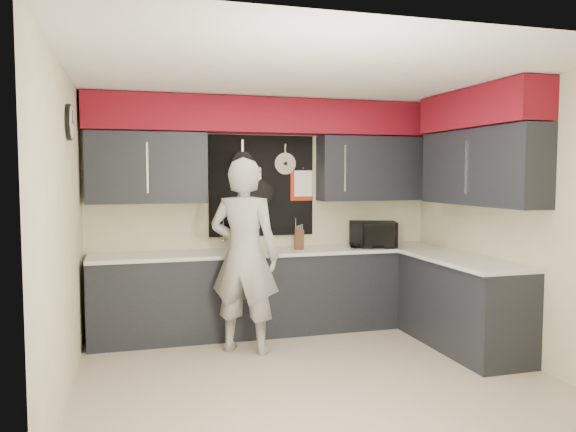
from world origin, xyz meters
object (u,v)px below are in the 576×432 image
object	(u,v)px
utensil_crock	(257,243)
microwave	(373,234)
coffee_maker	(246,237)
knife_block	(299,240)
person	(244,256)

from	to	relation	value
utensil_crock	microwave	bearing A→B (deg)	-2.08
utensil_crock	coffee_maker	world-z (taller)	coffee_maker
microwave	knife_block	size ratio (longest dim) A/B	2.42
person	knife_block	bearing A→B (deg)	-112.20
microwave	coffee_maker	world-z (taller)	coffee_maker
coffee_maker	microwave	bearing A→B (deg)	-19.22
utensil_crock	knife_block	bearing A→B (deg)	-2.77
knife_block	utensil_crock	distance (m)	0.48
knife_block	coffee_maker	world-z (taller)	coffee_maker
microwave	person	bearing A→B (deg)	-142.87
microwave	coffee_maker	bearing A→B (deg)	-163.94
microwave	utensil_crock	xyz separation A→B (m)	(-1.35, 0.05, -0.07)
microwave	person	world-z (taller)	person
coffee_maker	person	bearing A→B (deg)	-120.22
knife_block	utensil_crock	bearing A→B (deg)	-170.54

